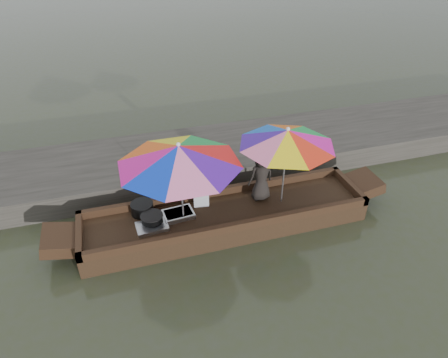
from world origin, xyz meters
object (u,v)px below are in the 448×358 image
object	(u,v)px
umbrella_bow	(181,183)
boat_hull	(226,219)
charcoal_grill	(152,220)
supply_bag	(201,198)
umbrella_stern	(284,166)
cooking_pot	(142,208)
tray_crayfish	(178,214)
tray_scallop	(152,226)
vendor	(261,176)

from	to	relation	value
umbrella_bow	boat_hull	bearing A→B (deg)	0.00
boat_hull	charcoal_grill	size ratio (longest dim) A/B	13.89
supply_bag	umbrella_bow	distance (m)	0.84
supply_bag	umbrella_stern	distance (m)	1.65
charcoal_grill	cooking_pot	bearing A→B (deg)	109.59
cooking_pot	tray_crayfish	distance (m)	0.67
tray_scallop	umbrella_bow	xyz separation A→B (m)	(0.57, 0.07, 0.74)
tray_crayfish	tray_scallop	bearing A→B (deg)	-159.87
vendor	supply_bag	bearing A→B (deg)	-14.21
umbrella_stern	tray_crayfish	bearing A→B (deg)	176.82
tray_crayfish	supply_bag	distance (m)	0.55
tray_scallop	supply_bag	xyz separation A→B (m)	(0.99, 0.43, 0.10)
cooking_pot	supply_bag	world-z (taller)	supply_bag
charcoal_grill	vendor	distance (m)	2.14
tray_scallop	vendor	bearing A→B (deg)	7.83
boat_hull	umbrella_stern	xyz separation A→B (m)	(1.11, 0.00, 0.95)
charcoal_grill	umbrella_stern	world-z (taller)	umbrella_stern
supply_bag	umbrella_bow	bearing A→B (deg)	-139.53
supply_bag	umbrella_stern	world-z (taller)	umbrella_stern
vendor	cooking_pot	bearing A→B (deg)	-11.78
tray_scallop	supply_bag	distance (m)	1.08
cooking_pot	umbrella_stern	distance (m)	2.68
cooking_pot	supply_bag	xyz separation A→B (m)	(1.09, -0.04, 0.02)
supply_bag	umbrella_bow	world-z (taller)	umbrella_bow
vendor	umbrella_stern	size ratio (longest dim) A/B	0.58
tray_scallop	umbrella_bow	bearing A→B (deg)	7.43
cooking_pot	umbrella_stern	bearing A→B (deg)	-8.62
tray_scallop	charcoal_grill	size ratio (longest dim) A/B	1.44
cooking_pot	tray_crayfish	world-z (taller)	cooking_pot
charcoal_grill	tray_scallop	bearing A→B (deg)	-101.99
tray_crayfish	boat_hull	bearing A→B (deg)	-7.24
boat_hull	tray_crayfish	distance (m)	0.89
cooking_pot	umbrella_stern	world-z (taller)	umbrella_stern
boat_hull	umbrella_bow	xyz separation A→B (m)	(-0.79, 0.00, 0.95)
boat_hull	vendor	bearing A→B (deg)	15.93
boat_hull	tray_crayfish	size ratio (longest dim) A/B	9.68
tray_scallop	boat_hull	bearing A→B (deg)	3.15
cooking_pot	tray_scallop	distance (m)	0.48
cooking_pot	charcoal_grill	world-z (taller)	cooking_pot
supply_bag	umbrella_stern	xyz separation A→B (m)	(1.48, -0.35, 0.65)
boat_hull	cooking_pot	distance (m)	1.54
supply_bag	umbrella_bow	xyz separation A→B (m)	(-0.41, -0.35, 0.65)
boat_hull	supply_bag	bearing A→B (deg)	136.56
boat_hull	cooking_pot	size ratio (longest dim) A/B	12.78
charcoal_grill	supply_bag	bearing A→B (deg)	18.28
cooking_pot	vendor	xyz separation A→B (m)	(2.22, -0.17, 0.39)
umbrella_stern	boat_hull	bearing A→B (deg)	180.00
vendor	umbrella_stern	xyz separation A→B (m)	(0.35, -0.22, 0.27)
cooking_pot	vendor	distance (m)	2.26
cooking_pot	vendor	bearing A→B (deg)	-4.46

